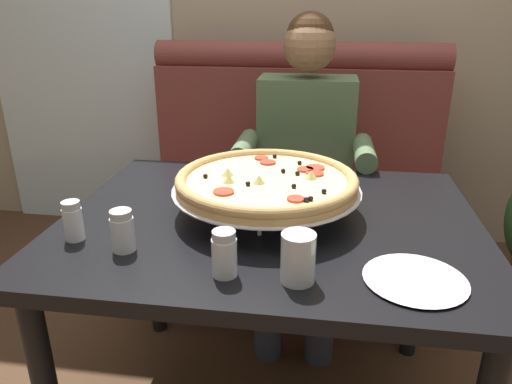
{
  "coord_description": "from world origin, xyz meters",
  "views": [
    {
      "loc": [
        0.14,
        -1.23,
        1.3
      ],
      "look_at": [
        -0.05,
        0.06,
        0.78
      ],
      "focal_mm": 33.4,
      "sensor_mm": 36.0,
      "label": 1
    }
  ],
  "objects_px": {
    "diner_main": "(304,157)",
    "shaker_oregano": "(224,257)",
    "booth_bench": "(292,201)",
    "drinking_glass": "(298,260)",
    "shaker_parmesan": "(123,234)",
    "plate_near_left": "(415,277)",
    "shaker_pepper_flakes": "(73,224)",
    "patio_chair": "(138,117)",
    "pizza": "(267,182)",
    "dining_table": "(270,245)"
  },
  "relations": [
    {
      "from": "diner_main",
      "to": "drinking_glass",
      "type": "bearing_deg",
      "value": -87.98
    },
    {
      "from": "diner_main",
      "to": "plate_near_left",
      "type": "xyz_separation_m",
      "value": [
        0.29,
        -0.95,
        0.03
      ]
    },
    {
      "from": "shaker_oregano",
      "to": "plate_near_left",
      "type": "xyz_separation_m",
      "value": [
        0.42,
        0.03,
        -0.04
      ]
    },
    {
      "from": "dining_table",
      "to": "shaker_parmesan",
      "type": "distance_m",
      "value": 0.43
    },
    {
      "from": "shaker_pepper_flakes",
      "to": "patio_chair",
      "type": "height_order",
      "value": "patio_chair"
    },
    {
      "from": "pizza",
      "to": "drinking_glass",
      "type": "distance_m",
      "value": 0.37
    },
    {
      "from": "diner_main",
      "to": "shaker_oregano",
      "type": "xyz_separation_m",
      "value": [
        -0.13,
        -0.98,
        0.07
      ]
    },
    {
      "from": "shaker_oregano",
      "to": "drinking_glass",
      "type": "height_order",
      "value": "drinking_glass"
    },
    {
      "from": "shaker_parmesan",
      "to": "shaker_pepper_flakes",
      "type": "distance_m",
      "value": 0.15
    },
    {
      "from": "shaker_parmesan",
      "to": "plate_near_left",
      "type": "distance_m",
      "value": 0.69
    },
    {
      "from": "diner_main",
      "to": "shaker_pepper_flakes",
      "type": "bearing_deg",
      "value": -122.02
    },
    {
      "from": "booth_bench",
      "to": "plate_near_left",
      "type": "relative_size",
      "value": 6.34
    },
    {
      "from": "booth_bench",
      "to": "shaker_oregano",
      "type": "distance_m",
      "value": 1.31
    },
    {
      "from": "shaker_pepper_flakes",
      "to": "drinking_glass",
      "type": "height_order",
      "value": "drinking_glass"
    },
    {
      "from": "drinking_glass",
      "to": "shaker_oregano",
      "type": "bearing_deg",
      "value": 179.81
    },
    {
      "from": "pizza",
      "to": "plate_near_left",
      "type": "distance_m",
      "value": 0.49
    },
    {
      "from": "pizza",
      "to": "shaker_oregano",
      "type": "bearing_deg",
      "value": -98.03
    },
    {
      "from": "pizza",
      "to": "patio_chair",
      "type": "distance_m",
      "value": 2.4
    },
    {
      "from": "shaker_pepper_flakes",
      "to": "shaker_parmesan",
      "type": "bearing_deg",
      "value": -13.81
    },
    {
      "from": "pizza",
      "to": "plate_near_left",
      "type": "xyz_separation_m",
      "value": [
        0.37,
        -0.31,
        -0.09
      ]
    },
    {
      "from": "pizza",
      "to": "patio_chair",
      "type": "height_order",
      "value": "pizza"
    },
    {
      "from": "diner_main",
      "to": "patio_chair",
      "type": "relative_size",
      "value": 1.48
    },
    {
      "from": "booth_bench",
      "to": "drinking_glass",
      "type": "relative_size",
      "value": 12.66
    },
    {
      "from": "diner_main",
      "to": "shaker_oregano",
      "type": "distance_m",
      "value": 0.99
    },
    {
      "from": "shaker_parmesan",
      "to": "patio_chair",
      "type": "bearing_deg",
      "value": 111.0
    },
    {
      "from": "booth_bench",
      "to": "shaker_pepper_flakes",
      "type": "height_order",
      "value": "booth_bench"
    },
    {
      "from": "pizza",
      "to": "booth_bench",
      "type": "bearing_deg",
      "value": 89.12
    },
    {
      "from": "booth_bench",
      "to": "patio_chair",
      "type": "xyz_separation_m",
      "value": [
        -1.22,
        1.15,
        0.13
      ]
    },
    {
      "from": "plate_near_left",
      "to": "drinking_glass",
      "type": "height_order",
      "value": "drinking_glass"
    },
    {
      "from": "shaker_oregano",
      "to": "pizza",
      "type": "bearing_deg",
      "value": 81.97
    },
    {
      "from": "booth_bench",
      "to": "patio_chair",
      "type": "distance_m",
      "value": 1.68
    },
    {
      "from": "shaker_oregano",
      "to": "dining_table",
      "type": "bearing_deg",
      "value": 78.96
    },
    {
      "from": "plate_near_left",
      "to": "patio_chair",
      "type": "relative_size",
      "value": 0.26
    },
    {
      "from": "shaker_parmesan",
      "to": "plate_near_left",
      "type": "xyz_separation_m",
      "value": [
        0.69,
        -0.04,
        -0.03
      ]
    },
    {
      "from": "dining_table",
      "to": "pizza",
      "type": "bearing_deg",
      "value": 118.64
    },
    {
      "from": "diner_main",
      "to": "shaker_parmesan",
      "type": "relative_size",
      "value": 12.08
    },
    {
      "from": "booth_bench",
      "to": "shaker_pepper_flakes",
      "type": "xyz_separation_m",
      "value": [
        -0.48,
        -1.14,
        0.38
      ]
    },
    {
      "from": "pizza",
      "to": "shaker_parmesan",
      "type": "bearing_deg",
      "value": -139.55
    },
    {
      "from": "diner_main",
      "to": "pizza",
      "type": "height_order",
      "value": "diner_main"
    },
    {
      "from": "plate_near_left",
      "to": "booth_bench",
      "type": "bearing_deg",
      "value": 106.22
    },
    {
      "from": "diner_main",
      "to": "shaker_pepper_flakes",
      "type": "xyz_separation_m",
      "value": [
        -0.54,
        -0.87,
        0.07
      ]
    },
    {
      "from": "diner_main",
      "to": "shaker_oregano",
      "type": "bearing_deg",
      "value": -97.37
    },
    {
      "from": "booth_bench",
      "to": "diner_main",
      "type": "height_order",
      "value": "diner_main"
    },
    {
      "from": "shaker_parmesan",
      "to": "patio_chair",
      "type": "xyz_separation_m",
      "value": [
        -0.89,
        2.32,
        -0.26
      ]
    },
    {
      "from": "pizza",
      "to": "shaker_parmesan",
      "type": "relative_size",
      "value": 5.07
    },
    {
      "from": "drinking_glass",
      "to": "plate_near_left",
      "type": "bearing_deg",
      "value": 7.85
    },
    {
      "from": "plate_near_left",
      "to": "shaker_parmesan",
      "type": "bearing_deg",
      "value": 176.37
    },
    {
      "from": "patio_chair",
      "to": "dining_table",
      "type": "bearing_deg",
      "value": -59.51
    },
    {
      "from": "drinking_glass",
      "to": "shaker_parmesan",
      "type": "bearing_deg",
      "value": 169.66
    },
    {
      "from": "shaker_oregano",
      "to": "diner_main",
      "type": "bearing_deg",
      "value": 82.63
    }
  ]
}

